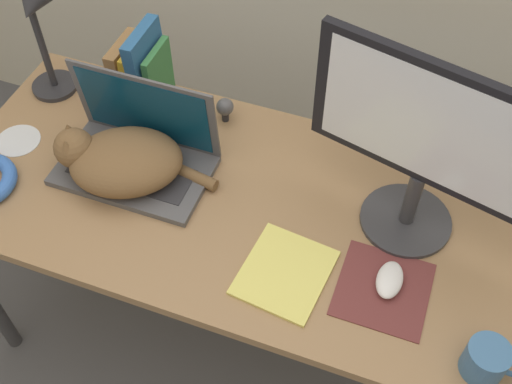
# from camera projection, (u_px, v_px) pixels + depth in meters

# --- Properties ---
(desk) EXTENTS (1.49, 0.68, 0.72)m
(desk) POSITION_uv_depth(u_px,v_px,m) (236.00, 217.00, 1.66)
(desk) COLOR #93704C
(desk) RESTS_ON ground_plane
(laptop) EXTENTS (0.39, 0.24, 0.25)m
(laptop) POSITION_uv_depth(u_px,v_px,m) (138.00, 152.00, 1.64)
(laptop) COLOR #4C4C51
(laptop) RESTS_ON desk
(cat) EXTENTS (0.41, 0.32, 0.14)m
(cat) POSITION_uv_depth(u_px,v_px,m) (121.00, 160.00, 1.60)
(cat) COLOR brown
(cat) RESTS_ON desk
(external_monitor) EXTENTS (0.54, 0.22, 0.48)m
(external_monitor) POSITION_uv_depth(u_px,v_px,m) (429.00, 144.00, 1.35)
(external_monitor) COLOR #333338
(external_monitor) RESTS_ON desk
(mousepad) EXTENTS (0.20, 0.21, 0.00)m
(mousepad) POSITION_uv_depth(u_px,v_px,m) (383.00, 289.00, 1.44)
(mousepad) COLOR brown
(mousepad) RESTS_ON desk
(computer_mouse) EXTENTS (0.06, 0.10, 0.03)m
(computer_mouse) POSITION_uv_depth(u_px,v_px,m) (390.00, 280.00, 1.44)
(computer_mouse) COLOR silver
(computer_mouse) RESTS_ON mousepad
(book_row) EXTENTS (0.13, 0.16, 0.24)m
(book_row) POSITION_uv_depth(u_px,v_px,m) (142.00, 72.00, 1.75)
(book_row) COLOR olive
(book_row) RESTS_ON desk
(desk_lamp) EXTENTS (0.17, 0.17, 0.40)m
(desk_lamp) POSITION_uv_depth(u_px,v_px,m) (37.00, 21.00, 1.64)
(desk_lamp) COLOR #28282D
(desk_lamp) RESTS_ON desk
(notepad) EXTENTS (0.21, 0.23, 0.01)m
(notepad) POSITION_uv_depth(u_px,v_px,m) (285.00, 272.00, 1.46)
(notepad) COLOR #E5DB6B
(notepad) RESTS_ON desk
(webcam) EXTENTS (0.05, 0.05, 0.07)m
(webcam) POSITION_uv_depth(u_px,v_px,m) (225.00, 108.00, 1.75)
(webcam) COLOR #232328
(webcam) RESTS_ON desk
(mug) EXTENTS (0.13, 0.09, 0.08)m
(mug) POSITION_uv_depth(u_px,v_px,m) (487.00, 361.00, 1.29)
(mug) COLOR teal
(mug) RESTS_ON desk
(cd_disc) EXTENTS (0.12, 0.12, 0.00)m
(cd_disc) POSITION_uv_depth(u_px,v_px,m) (18.00, 141.00, 1.73)
(cd_disc) COLOR silver
(cd_disc) RESTS_ON desk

